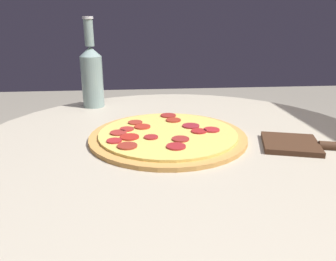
# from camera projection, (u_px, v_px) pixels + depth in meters

# --- Properties ---
(table) EXTENTS (0.99, 0.99, 0.70)m
(table) POSITION_uv_depth(u_px,v_px,m) (177.00, 197.00, 0.84)
(table) COLOR #B2A893
(table) RESTS_ON ground_plane
(pizza) EXTENTS (0.38, 0.38, 0.02)m
(pizza) POSITION_uv_depth(u_px,v_px,m) (168.00, 135.00, 0.78)
(pizza) COLOR #C68E47
(pizza) RESTS_ON table
(beer_bottle) EXTENTS (0.07, 0.07, 0.28)m
(beer_bottle) POSITION_uv_depth(u_px,v_px,m) (92.00, 74.00, 1.04)
(beer_bottle) COLOR gray
(beer_bottle) RESTS_ON table
(pizza_paddle) EXTENTS (0.15, 0.24, 0.02)m
(pizza_paddle) POSITION_uv_depth(u_px,v_px,m) (303.00, 145.00, 0.73)
(pizza_paddle) COLOR #422819
(pizza_paddle) RESTS_ON table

